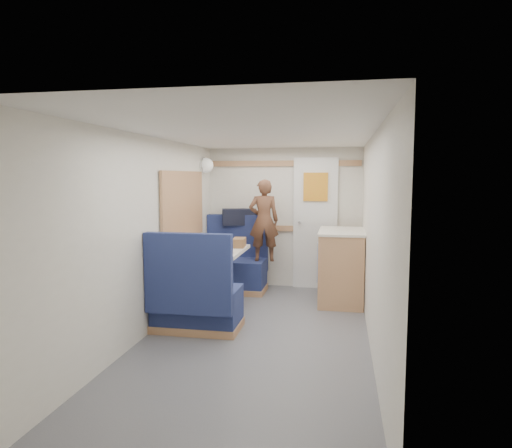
% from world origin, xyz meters
% --- Properties ---
extents(floor, '(4.50, 4.50, 0.00)m').
position_xyz_m(floor, '(0.00, 0.00, 0.00)').
color(floor, '#515156').
rests_on(floor, ground).
extents(ceiling, '(4.50, 4.50, 0.00)m').
position_xyz_m(ceiling, '(0.00, 0.00, 2.00)').
color(ceiling, silver).
rests_on(ceiling, wall_back).
extents(wall_back, '(2.20, 0.02, 2.00)m').
position_xyz_m(wall_back, '(0.00, 2.25, 1.00)').
color(wall_back, silver).
rests_on(wall_back, floor).
extents(wall_left, '(0.02, 4.50, 2.00)m').
position_xyz_m(wall_left, '(-1.10, 0.00, 1.00)').
color(wall_left, silver).
rests_on(wall_left, floor).
extents(wall_right, '(0.02, 4.50, 2.00)m').
position_xyz_m(wall_right, '(1.10, 0.00, 1.00)').
color(wall_right, silver).
rests_on(wall_right, floor).
extents(oak_trim_low, '(2.15, 0.02, 0.08)m').
position_xyz_m(oak_trim_low, '(0.00, 2.23, 0.85)').
color(oak_trim_low, '#9A6A45').
rests_on(oak_trim_low, wall_back).
extents(oak_trim_high, '(2.15, 0.02, 0.08)m').
position_xyz_m(oak_trim_high, '(0.00, 2.23, 1.78)').
color(oak_trim_high, '#9A6A45').
rests_on(oak_trim_high, wall_back).
extents(side_window, '(0.04, 1.30, 0.72)m').
position_xyz_m(side_window, '(-1.08, 1.00, 1.25)').
color(side_window, '#A8B69A').
rests_on(side_window, wall_left).
extents(rear_door, '(0.62, 0.12, 1.86)m').
position_xyz_m(rear_door, '(0.45, 2.22, 0.97)').
color(rear_door, white).
rests_on(rear_door, wall_back).
extents(dinette_table, '(0.62, 0.92, 0.72)m').
position_xyz_m(dinette_table, '(-0.65, 1.00, 0.57)').
color(dinette_table, white).
rests_on(dinette_table, floor).
extents(bench_far, '(0.90, 0.59, 1.05)m').
position_xyz_m(bench_far, '(-0.65, 1.86, 0.30)').
color(bench_far, '#181A4F').
rests_on(bench_far, floor).
extents(bench_near, '(0.90, 0.59, 1.05)m').
position_xyz_m(bench_near, '(-0.65, 0.14, 0.30)').
color(bench_near, '#181A4F').
rests_on(bench_near, floor).
extents(ledge, '(0.90, 0.14, 0.04)m').
position_xyz_m(ledge, '(-0.65, 2.12, 0.88)').
color(ledge, '#9A6A45').
rests_on(ledge, bench_far).
extents(dome_light, '(0.20, 0.20, 0.20)m').
position_xyz_m(dome_light, '(-1.04, 1.85, 1.75)').
color(dome_light, white).
rests_on(dome_light, wall_left).
extents(galley_counter, '(0.57, 0.92, 0.92)m').
position_xyz_m(galley_counter, '(0.82, 1.55, 0.47)').
color(galley_counter, '#9A6A45').
rests_on(galley_counter, floor).
extents(person, '(0.45, 0.34, 1.11)m').
position_xyz_m(person, '(-0.22, 1.79, 1.00)').
color(person, brown).
rests_on(person, bench_far).
extents(duffel_bag, '(0.53, 0.36, 0.23)m').
position_xyz_m(duffel_bag, '(-0.63, 2.12, 1.02)').
color(duffel_bag, black).
rests_on(duffel_bag, ledge).
extents(tray, '(0.28, 0.36, 0.02)m').
position_xyz_m(tray, '(-0.62, 0.70, 0.73)').
color(tray, white).
rests_on(tray, dinette_table).
extents(orange_fruit, '(0.08, 0.08, 0.08)m').
position_xyz_m(orange_fruit, '(-0.49, 0.78, 0.78)').
color(orange_fruit, '#E4610A').
rests_on(orange_fruit, tray).
extents(cheese_block, '(0.12, 0.10, 0.04)m').
position_xyz_m(cheese_block, '(-0.52, 0.63, 0.76)').
color(cheese_block, '#F6E38E').
rests_on(cheese_block, tray).
extents(wine_glass, '(0.08, 0.08, 0.17)m').
position_xyz_m(wine_glass, '(-0.76, 1.00, 0.84)').
color(wine_glass, white).
rests_on(wine_glass, dinette_table).
extents(tumbler_left, '(0.06, 0.06, 0.10)m').
position_xyz_m(tumbler_left, '(-0.84, 0.75, 0.77)').
color(tumbler_left, white).
rests_on(tumbler_left, dinette_table).
extents(tumbler_right, '(0.06, 0.06, 0.10)m').
position_xyz_m(tumbler_right, '(-0.67, 0.99, 0.77)').
color(tumbler_right, white).
rests_on(tumbler_right, dinette_table).
extents(beer_glass, '(0.06, 0.06, 0.10)m').
position_xyz_m(beer_glass, '(-0.50, 1.23, 0.77)').
color(beer_glass, '#915A15').
rests_on(beer_glass, dinette_table).
extents(pepper_grinder, '(0.03, 0.03, 0.09)m').
position_xyz_m(pepper_grinder, '(-0.69, 1.15, 0.76)').
color(pepper_grinder, black).
rests_on(pepper_grinder, dinette_table).
extents(salt_grinder, '(0.03, 0.03, 0.08)m').
position_xyz_m(salt_grinder, '(-0.65, 0.91, 0.76)').
color(salt_grinder, white).
rests_on(salt_grinder, dinette_table).
extents(bread_loaf, '(0.16, 0.27, 0.11)m').
position_xyz_m(bread_loaf, '(-0.44, 1.23, 0.78)').
color(bread_loaf, brown).
rests_on(bread_loaf, dinette_table).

